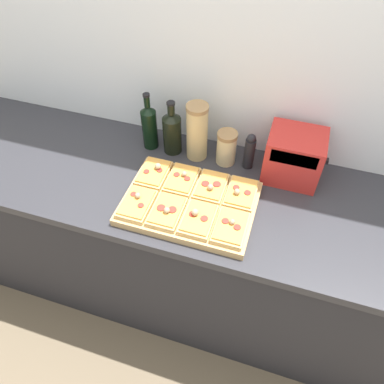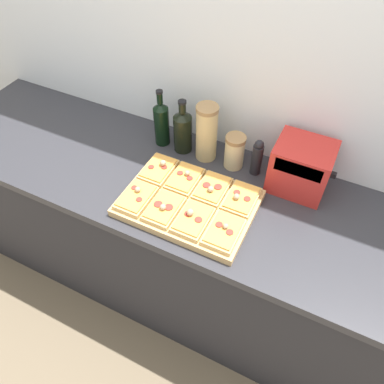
# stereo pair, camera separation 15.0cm
# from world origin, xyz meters

# --- Properties ---
(ground_plane) EXTENTS (12.00, 12.00, 0.00)m
(ground_plane) POSITION_xyz_m (0.00, 0.00, 0.00)
(ground_plane) COLOR brown
(wall_back) EXTENTS (6.00, 0.06, 2.50)m
(wall_back) POSITION_xyz_m (0.00, 0.67, 1.25)
(wall_back) COLOR silver
(wall_back) RESTS_ON ground_plane
(kitchen_counter) EXTENTS (2.63, 0.67, 0.92)m
(kitchen_counter) POSITION_xyz_m (0.00, 0.32, 0.46)
(kitchen_counter) COLOR #232328
(kitchen_counter) RESTS_ON ground_plane
(cutting_board) EXTENTS (0.52, 0.38, 0.03)m
(cutting_board) POSITION_xyz_m (0.01, 0.22, 0.94)
(cutting_board) COLOR tan
(cutting_board) RESTS_ON kitchen_counter
(pizza_slice_back_left) EXTENTS (0.12, 0.17, 0.06)m
(pizza_slice_back_left) POSITION_xyz_m (-0.18, 0.31, 0.97)
(pizza_slice_back_left) COLOR tan
(pizza_slice_back_left) RESTS_ON cutting_board
(pizza_slice_back_midleft) EXTENTS (0.12, 0.17, 0.05)m
(pizza_slice_back_midleft) POSITION_xyz_m (-0.06, 0.31, 0.97)
(pizza_slice_back_midleft) COLOR tan
(pizza_slice_back_midleft) RESTS_ON cutting_board
(pizza_slice_back_midright) EXTENTS (0.12, 0.17, 0.05)m
(pizza_slice_back_midright) POSITION_xyz_m (0.07, 0.31, 0.97)
(pizza_slice_back_midright) COLOR tan
(pizza_slice_back_midright) RESTS_ON cutting_board
(pizza_slice_back_right) EXTENTS (0.12, 0.17, 0.05)m
(pizza_slice_back_right) POSITION_xyz_m (0.20, 0.31, 0.97)
(pizza_slice_back_right) COLOR tan
(pizza_slice_back_right) RESTS_ON cutting_board
(pizza_slice_front_left) EXTENTS (0.12, 0.17, 0.05)m
(pizza_slice_front_left) POSITION_xyz_m (-0.18, 0.13, 0.97)
(pizza_slice_front_left) COLOR tan
(pizza_slice_front_left) RESTS_ON cutting_board
(pizza_slice_front_midleft) EXTENTS (0.12, 0.17, 0.05)m
(pizza_slice_front_midleft) POSITION_xyz_m (-0.06, 0.13, 0.97)
(pizza_slice_front_midleft) COLOR tan
(pizza_slice_front_midleft) RESTS_ON cutting_board
(pizza_slice_front_midright) EXTENTS (0.12, 0.17, 0.06)m
(pizza_slice_front_midright) POSITION_xyz_m (0.07, 0.13, 0.97)
(pizza_slice_front_midright) COLOR tan
(pizza_slice_front_midright) RESTS_ON cutting_board
(pizza_slice_front_right) EXTENTS (0.12, 0.17, 0.05)m
(pizza_slice_front_right) POSITION_xyz_m (0.20, 0.13, 0.97)
(pizza_slice_front_right) COLOR tan
(pizza_slice_front_right) RESTS_ON cutting_board
(olive_oil_bottle) EXTENTS (0.07, 0.07, 0.28)m
(olive_oil_bottle) POSITION_xyz_m (-0.28, 0.52, 1.04)
(olive_oil_bottle) COLOR black
(olive_oil_bottle) RESTS_ON kitchen_counter
(wine_bottle) EXTENTS (0.08, 0.08, 0.26)m
(wine_bottle) POSITION_xyz_m (-0.17, 0.52, 1.03)
(wine_bottle) COLOR black
(wine_bottle) RESTS_ON kitchen_counter
(grain_jar_tall) EXTENTS (0.10, 0.10, 0.27)m
(grain_jar_tall) POSITION_xyz_m (-0.06, 0.52, 1.06)
(grain_jar_tall) COLOR tan
(grain_jar_tall) RESTS_ON kitchen_counter
(grain_jar_short) EXTENTS (0.09, 0.09, 0.16)m
(grain_jar_short) POSITION_xyz_m (0.08, 0.52, 1.00)
(grain_jar_short) COLOR beige
(grain_jar_short) RESTS_ON kitchen_counter
(pepper_mill) EXTENTS (0.05, 0.05, 0.18)m
(pepper_mill) POSITION_xyz_m (0.18, 0.52, 1.01)
(pepper_mill) COLOR black
(pepper_mill) RESTS_ON kitchen_counter
(toaster_oven) EXTENTS (0.25, 0.19, 0.22)m
(toaster_oven) POSITION_xyz_m (0.37, 0.52, 1.03)
(toaster_oven) COLOR red
(toaster_oven) RESTS_ON kitchen_counter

